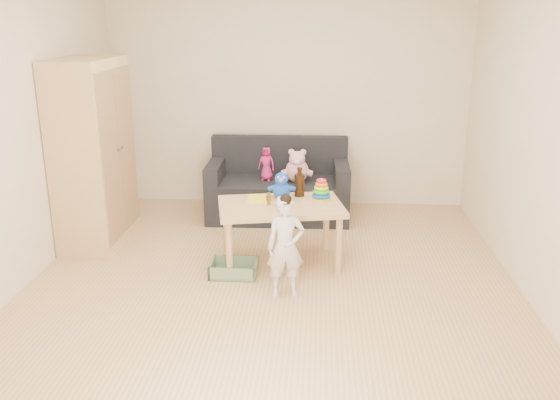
# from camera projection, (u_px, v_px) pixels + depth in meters

# --- Properties ---
(room) EXTENTS (4.50, 4.50, 4.50)m
(room) POSITION_uv_depth(u_px,v_px,m) (271.00, 127.00, 4.44)
(room) COLOR tan
(room) RESTS_ON ground
(wardrobe) EXTENTS (0.48, 0.97, 1.74)m
(wardrobe) POSITION_uv_depth(u_px,v_px,m) (93.00, 153.00, 5.54)
(wardrobe) COLOR #E0BB7B
(wardrobe) RESTS_ON ground
(sofa) EXTENTS (1.51, 0.78, 0.42)m
(sofa) POSITION_uv_depth(u_px,v_px,m) (278.00, 198.00, 6.39)
(sofa) COLOR black
(sofa) RESTS_ON ground
(play_table) EXTENTS (1.16, 0.86, 0.55)m
(play_table) POSITION_uv_depth(u_px,v_px,m) (281.00, 234.00, 5.16)
(play_table) COLOR tan
(play_table) RESTS_ON ground
(storage_bin) EXTENTS (0.40, 0.30, 0.12)m
(storage_bin) POSITION_uv_depth(u_px,v_px,m) (234.00, 268.00, 5.01)
(storage_bin) COLOR #68845F
(storage_bin) RESTS_ON ground
(toddler) EXTENTS (0.32, 0.24, 0.78)m
(toddler) POSITION_uv_depth(u_px,v_px,m) (286.00, 248.00, 4.56)
(toddler) COLOR silver
(toddler) RESTS_ON ground
(pink_bear) EXTENTS (0.29, 0.26, 0.30)m
(pink_bear) POSITION_uv_depth(u_px,v_px,m) (297.00, 168.00, 6.20)
(pink_bear) COLOR #E4A8B4
(pink_bear) RESTS_ON sofa
(doll) EXTENTS (0.20, 0.15, 0.35)m
(doll) POSITION_uv_depth(u_px,v_px,m) (266.00, 164.00, 6.26)
(doll) COLOR #B62269
(doll) RESTS_ON sofa
(ring_stacker) EXTENTS (0.16, 0.16, 0.19)m
(ring_stacker) POSITION_uv_depth(u_px,v_px,m) (321.00, 191.00, 5.19)
(ring_stacker) COLOR #C4CD0A
(ring_stacker) RESTS_ON play_table
(brown_bottle) EXTENTS (0.09, 0.09, 0.26)m
(brown_bottle) POSITION_uv_depth(u_px,v_px,m) (299.00, 184.00, 5.28)
(brown_bottle) COLOR black
(brown_bottle) RESTS_ON play_table
(blue_plush) EXTENTS (0.23, 0.20, 0.24)m
(blue_plush) POSITION_uv_depth(u_px,v_px,m) (281.00, 185.00, 5.21)
(blue_plush) COLOR blue
(blue_plush) RESTS_ON play_table
(wooden_figure) EXTENTS (0.06, 0.05, 0.11)m
(wooden_figure) POSITION_uv_depth(u_px,v_px,m) (269.00, 199.00, 5.04)
(wooden_figure) COLOR brown
(wooden_figure) RESTS_ON play_table
(yellow_book) EXTENTS (0.23, 0.23, 0.02)m
(yellow_book) POSITION_uv_depth(u_px,v_px,m) (260.00, 199.00, 5.21)
(yellow_book) COLOR yellow
(yellow_book) RESTS_ON play_table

